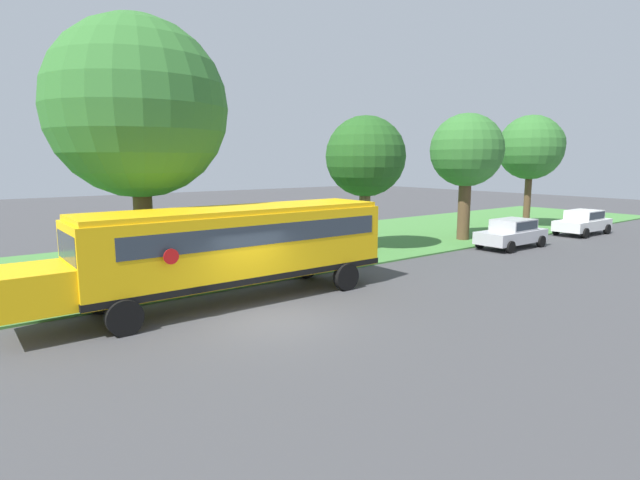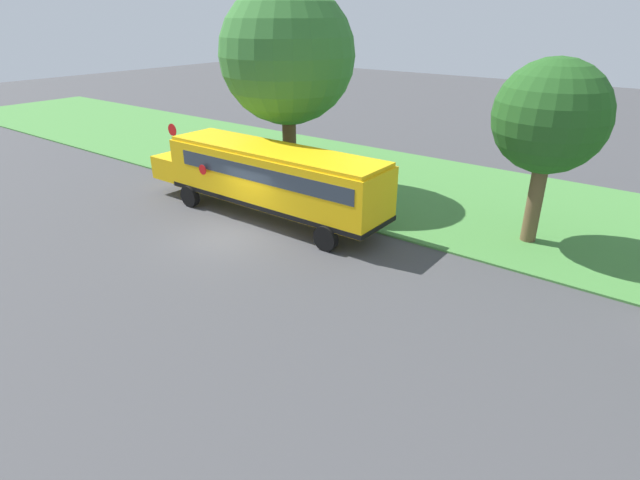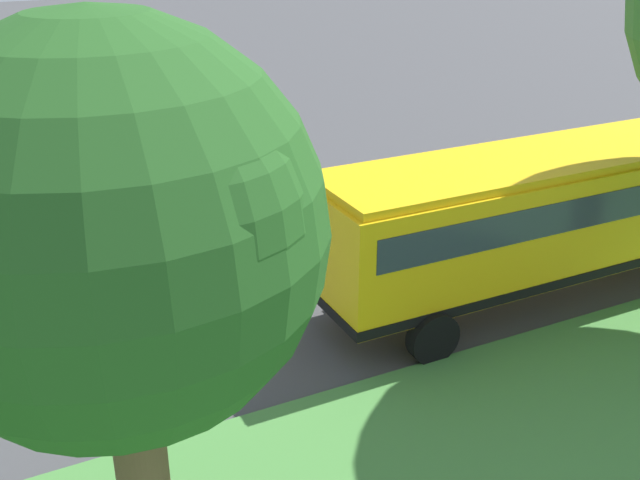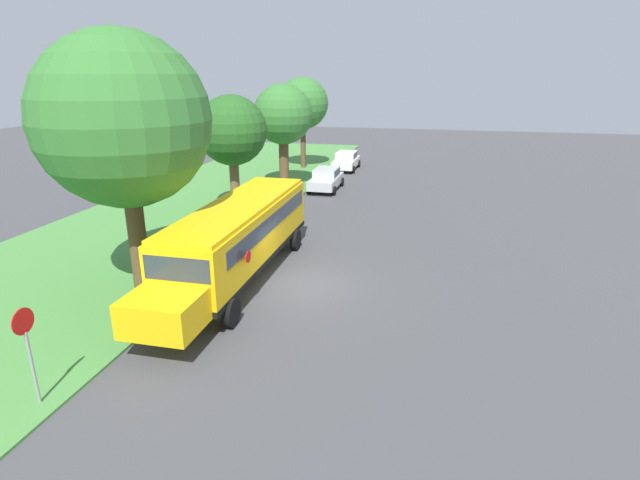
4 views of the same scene
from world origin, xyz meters
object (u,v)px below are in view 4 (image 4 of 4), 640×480
object	(u,v)px
oak_tree_far_end	(282,114)
oak_tree_across_road	(305,103)
car_silver_nearest	(326,178)
school_bus	(238,235)
car_white_middle	(346,160)
oak_tree_beside_bus	(126,118)
oak_tree_roadside_mid	(230,130)
stop_sign	(28,345)

from	to	relation	value
oak_tree_far_end	oak_tree_across_road	bearing A→B (deg)	93.82
car_silver_nearest	oak_tree_across_road	size ratio (longest dim) A/B	0.57
school_bus	car_white_middle	distance (m)	25.10
car_silver_nearest	oak_tree_far_end	xyz separation A→B (m)	(-3.18, -0.13, 4.46)
oak_tree_beside_bus	oak_tree_across_road	distance (m)	26.89
car_white_middle	oak_tree_beside_bus	world-z (taller)	oak_tree_beside_bus
car_silver_nearest	oak_tree_across_road	distance (m)	10.16
school_bus	oak_tree_roadside_mid	size ratio (longest dim) A/B	1.78
car_silver_nearest	oak_tree_roadside_mid	distance (m)	9.23
car_silver_nearest	stop_sign	xyz separation A→B (m)	(-1.80, -25.93, 0.86)
oak_tree_far_end	stop_sign	xyz separation A→B (m)	(1.38, -25.79, -3.60)
school_bus	stop_sign	distance (m)	9.16
oak_tree_far_end	oak_tree_across_road	distance (m)	8.32
oak_tree_beside_bus	car_white_middle	bearing A→B (deg)	83.29
oak_tree_beside_bus	oak_tree_far_end	distance (m)	18.62
oak_tree_beside_bus	oak_tree_far_end	world-z (taller)	oak_tree_beside_bus
school_bus	oak_tree_beside_bus	xyz separation A→B (m)	(-3.28, -1.74, 4.66)
oak_tree_roadside_mid	oak_tree_across_road	world-z (taller)	oak_tree_across_road
car_silver_nearest	oak_tree_roadside_mid	bearing A→B (deg)	-120.47
school_bus	car_silver_nearest	distance (m)	17.00
oak_tree_across_road	stop_sign	world-z (taller)	oak_tree_across_road
car_white_middle	oak_tree_roadside_mid	xyz separation A→B (m)	(-4.21, -15.26, 4.04)
car_silver_nearest	oak_tree_beside_bus	xyz separation A→B (m)	(-3.16, -18.71, 5.71)
oak_tree_across_road	school_bus	bearing A→B (deg)	-81.26
oak_tree_beside_bus	stop_sign	bearing A→B (deg)	-79.36
car_white_middle	stop_sign	xyz separation A→B (m)	(-1.80, -34.04, 0.86)
school_bus	car_silver_nearest	size ratio (longest dim) A/B	2.82
oak_tree_beside_bus	oak_tree_roadside_mid	xyz separation A→B (m)	(-1.05, 11.56, -1.67)
school_bus	oak_tree_far_end	bearing A→B (deg)	101.12
oak_tree_roadside_mid	stop_sign	bearing A→B (deg)	-82.69
car_white_middle	stop_sign	bearing A→B (deg)	-93.03
car_white_middle	oak_tree_beside_bus	distance (m)	27.60
oak_tree_beside_bus	school_bus	bearing A→B (deg)	27.88
stop_sign	car_silver_nearest	bearing A→B (deg)	86.03
car_white_middle	oak_tree_beside_bus	xyz separation A→B (m)	(-3.16, -26.82, 5.71)
car_white_middle	oak_tree_roadside_mid	size ratio (longest dim) A/B	0.63
school_bus	oak_tree_beside_bus	world-z (taller)	oak_tree_beside_bus
school_bus	oak_tree_across_road	world-z (taller)	oak_tree_across_road
oak_tree_roadside_mid	stop_sign	distance (m)	19.19
oak_tree_across_road	stop_sign	size ratio (longest dim) A/B	2.84
car_white_middle	oak_tree_beside_bus	bearing A→B (deg)	-96.71
oak_tree_beside_bus	oak_tree_far_end	bearing A→B (deg)	90.08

